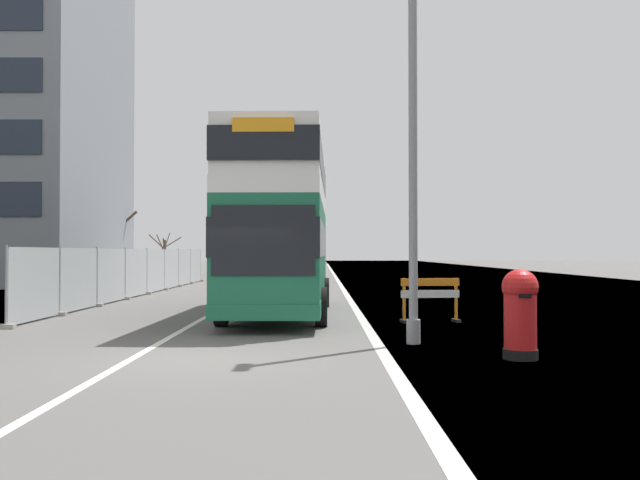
{
  "coord_description": "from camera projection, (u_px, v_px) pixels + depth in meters",
  "views": [
    {
      "loc": [
        2.12,
        -12.18,
        1.89
      ],
      "look_at": [
        2.13,
        5.67,
        2.2
      ],
      "focal_mm": 38.52,
      "sensor_mm": 36.0,
      "label": 1
    }
  ],
  "objects": [
    {
      "name": "roadworks_barrier",
      "position": [
        430.0,
        295.0,
        18.37
      ],
      "size": [
        1.62,
        0.64,
        1.18
      ],
      "color": "orange",
      "rests_on": "ground"
    },
    {
      "name": "car_receding_mid",
      "position": [
        292.0,
        265.0,
        48.8
      ],
      "size": [
        2.08,
        4.05,
        2.12
      ],
      "color": "gray",
      "rests_on": "ground"
    },
    {
      "name": "car_oncoming_near",
      "position": [
        301.0,
        267.0,
        40.62
      ],
      "size": [
        2.02,
        4.31,
        2.12
      ],
      "color": "navy",
      "rests_on": "ground"
    },
    {
      "name": "bare_tree_far_verge_near",
      "position": [
        97.0,
        246.0,
        50.4
      ],
      "size": [
        2.33,
        2.58,
        5.27
      ],
      "color": "#4C3D2D",
      "rests_on": "ground"
    },
    {
      "name": "construction_site_fence",
      "position": [
        146.0,
        272.0,
        30.39
      ],
      "size": [
        0.44,
        27.4,
        2.06
      ],
      "color": "#A8AAAD",
      "rests_on": "ground"
    },
    {
      "name": "double_decker_bus",
      "position": [
        281.0,
        225.0,
        20.67
      ],
      "size": [
        2.98,
        10.79,
        5.07
      ],
      "color": "#196042",
      "rests_on": "ground"
    },
    {
      "name": "bare_tree_far_verge_mid",
      "position": [
        112.0,
        245.0,
        46.55
      ],
      "size": [
        3.46,
        2.53,
        4.71
      ],
      "color": "#4C3D2D",
      "rests_on": "ground"
    },
    {
      "name": "lamppost_foreground",
      "position": [
        413.0,
        154.0,
        14.14
      ],
      "size": [
        0.29,
        0.7,
        8.29
      ],
      "color": "gray",
      "rests_on": "ground"
    },
    {
      "name": "bare_tree_far_verge_far",
      "position": [
        164.0,
        251.0,
        72.44
      ],
      "size": [
        3.26,
        3.17,
        3.95
      ],
      "color": "#4C3D2D",
      "rests_on": "ground"
    },
    {
      "name": "red_pillar_postbox",
      "position": [
        520.0,
        310.0,
        12.08
      ],
      "size": [
        0.63,
        0.63,
        1.59
      ],
      "color": "black",
      "rests_on": "ground"
    },
    {
      "name": "ground",
      "position": [
        237.0,
        360.0,
        12.27
      ],
      "size": [
        140.0,
        280.0,
        0.1
      ],
      "color": "#565451"
    },
    {
      "name": "car_receding_far",
      "position": [
        249.0,
        264.0,
        55.71
      ],
      "size": [
        1.98,
        3.93,
        2.0
      ],
      "color": "maroon",
      "rests_on": "ground"
    }
  ]
}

